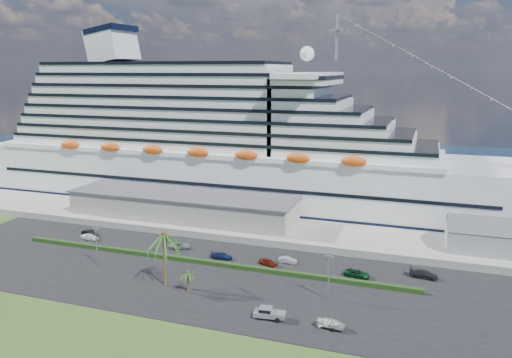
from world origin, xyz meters
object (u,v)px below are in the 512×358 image
at_px(cruise_ship, 228,148).
at_px(pickup_truck, 269,313).
at_px(boat_trailer, 331,323).
at_px(parked_car_3, 222,256).

xyz_separation_m(cruise_ship, pickup_truck, (33.77, -65.81, -15.55)).
bearing_deg(boat_trailer, cruise_ship, 123.72).
distance_m(parked_car_3, boat_trailer, 35.11).
relative_size(parked_car_3, pickup_truck, 0.85).
bearing_deg(boat_trailer, pickup_truck, -179.83).
height_order(pickup_truck, boat_trailer, pickup_truck).
relative_size(parked_car_3, boat_trailer, 0.87).
height_order(cruise_ship, pickup_truck, cruise_ship).
xyz_separation_m(pickup_truck, boat_trailer, (10.14, 0.03, -0.02)).
bearing_deg(parked_car_3, pickup_truck, -142.14).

